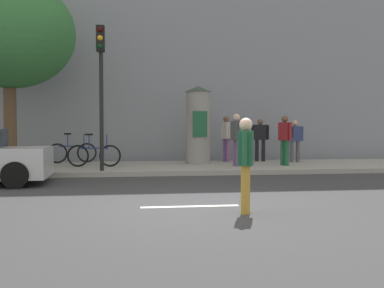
{
  "coord_description": "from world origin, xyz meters",
  "views": [
    {
      "loc": [
        -0.97,
        -7.84,
        1.44
      ],
      "look_at": [
        0.29,
        2.0,
        1.07
      ],
      "focal_mm": 40.87,
      "sensor_mm": 36.0,
      "label": 1
    }
  ],
  "objects_px": {
    "pedestrian_tallest": "(226,135)",
    "pedestrian_in_light_jacket": "(236,135)",
    "poster_column": "(198,124)",
    "pedestrian_near_pole": "(260,136)",
    "bicycle_leaning": "(94,155)",
    "traffic_light": "(101,74)",
    "pedestrian_with_bag": "(246,158)",
    "bicycle_upright": "(72,152)",
    "pedestrian_with_backpack": "(285,136)",
    "pedestrian_in_dark_shirt": "(295,137)",
    "street_tree": "(9,33)"
  },
  "relations": [
    {
      "from": "pedestrian_tallest",
      "to": "pedestrian_in_light_jacket",
      "type": "xyz_separation_m",
      "value": [
        -0.07,
        -1.97,
        0.02
      ]
    },
    {
      "from": "poster_column",
      "to": "pedestrian_tallest",
      "type": "bearing_deg",
      "value": 30.86
    },
    {
      "from": "pedestrian_near_pole",
      "to": "bicycle_leaning",
      "type": "xyz_separation_m",
      "value": [
        -6.08,
        -1.56,
        -0.57
      ]
    },
    {
      "from": "traffic_light",
      "to": "poster_column",
      "type": "height_order",
      "value": "traffic_light"
    },
    {
      "from": "pedestrian_with_bag",
      "to": "bicycle_upright",
      "type": "relative_size",
      "value": 0.93
    },
    {
      "from": "bicycle_leaning",
      "to": "bicycle_upright",
      "type": "bearing_deg",
      "value": 118.87
    },
    {
      "from": "pedestrian_with_backpack",
      "to": "pedestrian_in_dark_shirt",
      "type": "height_order",
      "value": "pedestrian_with_backpack"
    },
    {
      "from": "street_tree",
      "to": "pedestrian_near_pole",
      "type": "xyz_separation_m",
      "value": [
        8.72,
        1.48,
        -3.34
      ]
    },
    {
      "from": "pedestrian_with_backpack",
      "to": "bicycle_leaning",
      "type": "bearing_deg",
      "value": 176.73
    },
    {
      "from": "poster_column",
      "to": "bicycle_leaning",
      "type": "bearing_deg",
      "value": -166.59
    },
    {
      "from": "pedestrian_in_light_jacket",
      "to": "bicycle_leaning",
      "type": "relative_size",
      "value": 0.99
    },
    {
      "from": "pedestrian_with_bag",
      "to": "bicycle_leaning",
      "type": "distance_m",
      "value": 8.16
    },
    {
      "from": "pedestrian_with_bag",
      "to": "pedestrian_in_dark_shirt",
      "type": "height_order",
      "value": "pedestrian_in_dark_shirt"
    },
    {
      "from": "pedestrian_in_light_jacket",
      "to": "pedestrian_in_dark_shirt",
      "type": "distance_m",
      "value": 2.89
    },
    {
      "from": "traffic_light",
      "to": "bicycle_upright",
      "type": "relative_size",
      "value": 2.46
    },
    {
      "from": "pedestrian_near_pole",
      "to": "bicycle_upright",
      "type": "relative_size",
      "value": 0.94
    },
    {
      "from": "bicycle_leaning",
      "to": "street_tree",
      "type": "bearing_deg",
      "value": 178.34
    },
    {
      "from": "poster_column",
      "to": "street_tree",
      "type": "bearing_deg",
      "value": -172.88
    },
    {
      "from": "pedestrian_tallest",
      "to": "pedestrian_near_pole",
      "type": "bearing_deg",
      "value": 0.18
    },
    {
      "from": "traffic_light",
      "to": "bicycle_leaning",
      "type": "bearing_deg",
      "value": 103.29
    },
    {
      "from": "street_tree",
      "to": "pedestrian_with_bag",
      "type": "height_order",
      "value": "street_tree"
    },
    {
      "from": "poster_column",
      "to": "bicycle_leaning",
      "type": "relative_size",
      "value": 1.56
    },
    {
      "from": "pedestrian_near_pole",
      "to": "bicycle_upright",
      "type": "distance_m",
      "value": 7.04
    },
    {
      "from": "street_tree",
      "to": "pedestrian_in_dark_shirt",
      "type": "distance_m",
      "value": 10.47
    },
    {
      "from": "street_tree",
      "to": "bicycle_leaning",
      "type": "distance_m",
      "value": 4.72
    },
    {
      "from": "street_tree",
      "to": "pedestrian_in_dark_shirt",
      "type": "xyz_separation_m",
      "value": [
        9.87,
        0.9,
        -3.37
      ]
    },
    {
      "from": "poster_column",
      "to": "bicycle_leaning",
      "type": "height_order",
      "value": "poster_column"
    },
    {
      "from": "street_tree",
      "to": "pedestrian_tallest",
      "type": "relative_size",
      "value": 3.54
    },
    {
      "from": "pedestrian_with_backpack",
      "to": "street_tree",
      "type": "bearing_deg",
      "value": 177.2
    },
    {
      "from": "pedestrian_with_bag",
      "to": "pedestrian_in_dark_shirt",
      "type": "xyz_separation_m",
      "value": [
        4.03,
        8.47,
        0.15
      ]
    },
    {
      "from": "traffic_light",
      "to": "pedestrian_with_bag",
      "type": "xyz_separation_m",
      "value": [
        2.83,
        -5.96,
        -2.08
      ]
    },
    {
      "from": "pedestrian_in_light_jacket",
      "to": "pedestrian_near_pole",
      "type": "bearing_deg",
      "value": 54.84
    },
    {
      "from": "traffic_light",
      "to": "pedestrian_tallest",
      "type": "distance_m",
      "value": 5.68
    },
    {
      "from": "pedestrian_tallest",
      "to": "street_tree",
      "type": "bearing_deg",
      "value": -168.69
    },
    {
      "from": "pedestrian_in_light_jacket",
      "to": "traffic_light",
      "type": "bearing_deg",
      "value": -165.46
    },
    {
      "from": "bicycle_upright",
      "to": "pedestrian_in_light_jacket",
      "type": "bearing_deg",
      "value": -20.52
    },
    {
      "from": "traffic_light",
      "to": "poster_column",
      "type": "relative_size",
      "value": 1.53
    },
    {
      "from": "pedestrian_with_bag",
      "to": "bicycle_upright",
      "type": "bearing_deg",
      "value": 114.2
    },
    {
      "from": "pedestrian_in_dark_shirt",
      "to": "bicycle_leaning",
      "type": "xyz_separation_m",
      "value": [
        -7.23,
        -0.98,
        -0.54
      ]
    },
    {
      "from": "street_tree",
      "to": "bicycle_leaning",
      "type": "relative_size",
      "value": 3.44
    },
    {
      "from": "pedestrian_in_light_jacket",
      "to": "bicycle_upright",
      "type": "xyz_separation_m",
      "value": [
        -5.63,
        2.11,
        -0.65
      ]
    },
    {
      "from": "pedestrian_in_dark_shirt",
      "to": "pedestrian_near_pole",
      "type": "bearing_deg",
      "value": 153.03
    },
    {
      "from": "pedestrian_in_dark_shirt",
      "to": "street_tree",
      "type": "bearing_deg",
      "value": -174.78
    },
    {
      "from": "pedestrian_in_light_jacket",
      "to": "bicycle_upright",
      "type": "height_order",
      "value": "pedestrian_in_light_jacket"
    },
    {
      "from": "pedestrian_with_backpack",
      "to": "pedestrian_with_bag",
      "type": "bearing_deg",
      "value": -114.15
    },
    {
      "from": "pedestrian_with_backpack",
      "to": "bicycle_upright",
      "type": "xyz_separation_m",
      "value": [
        -7.33,
        2.06,
        -0.62
      ]
    },
    {
      "from": "poster_column",
      "to": "bicycle_upright",
      "type": "xyz_separation_m",
      "value": [
        -4.52,
        0.84,
        -1.01
      ]
    },
    {
      "from": "poster_column",
      "to": "pedestrian_tallest",
      "type": "distance_m",
      "value": 1.42
    },
    {
      "from": "poster_column",
      "to": "street_tree",
      "type": "xyz_separation_m",
      "value": [
        -6.23,
        -0.78,
        2.9
      ]
    },
    {
      "from": "traffic_light",
      "to": "pedestrian_with_bag",
      "type": "distance_m",
      "value": 6.92
    }
  ]
}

